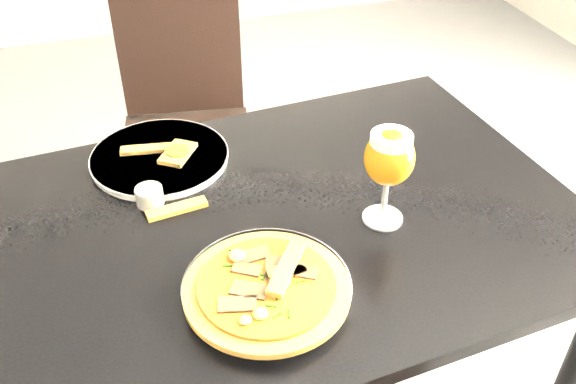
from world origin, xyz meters
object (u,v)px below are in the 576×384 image
object	(u,v)px
pizza	(267,287)
beer_glass	(389,159)
dining_table	(272,254)
chair_far	(186,125)

from	to	relation	value
pizza	beer_glass	xyz separation A→B (m)	(0.27, 0.13, 0.12)
dining_table	beer_glass	bearing A→B (deg)	-21.80
dining_table	pizza	world-z (taller)	pizza
chair_far	pizza	xyz separation A→B (m)	(-0.03, -1.04, 0.30)
chair_far	beer_glass	distance (m)	1.03
pizza	beer_glass	world-z (taller)	beer_glass
beer_glass	chair_far	bearing A→B (deg)	104.93
dining_table	chair_far	size ratio (longest dim) A/B	1.45
dining_table	beer_glass	xyz separation A→B (m)	(0.20, -0.06, 0.23)
pizza	dining_table	bearing A→B (deg)	71.66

